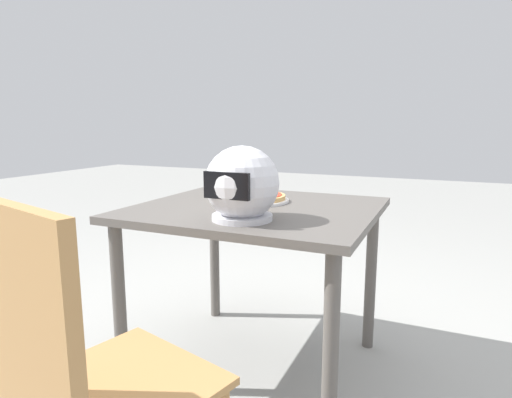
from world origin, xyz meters
The scene contains 6 objects.
ground_plane centered at (0.00, 0.00, 0.00)m, with size 14.00×14.00×0.00m, color #9E9E99.
dining_table centered at (0.00, 0.00, 0.62)m, with size 0.95×0.86×0.71m.
pizza_plate centered at (0.05, -0.09, 0.72)m, with size 0.29×0.29×0.01m, color white.
pizza centered at (0.05, -0.09, 0.74)m, with size 0.26×0.26×0.05m.
motorcycle_helmet centered at (-0.06, 0.25, 0.83)m, with size 0.26×0.26×0.26m.
chair_far centered at (-0.02, 0.97, 0.51)m, with size 0.49×0.49×0.90m.
Camera 1 is at (-0.70, 1.57, 1.04)m, focal length 30.15 mm.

